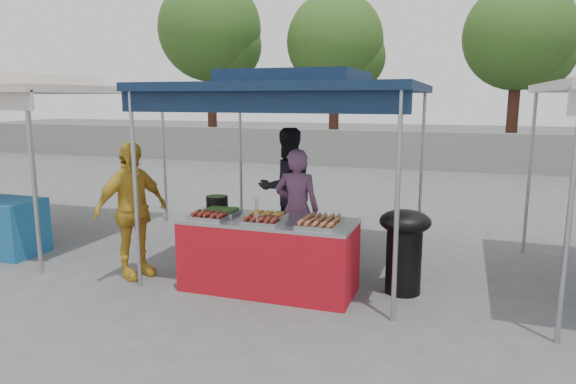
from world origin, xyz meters
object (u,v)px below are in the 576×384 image
(vendor_table, at_px, (269,255))
(customer_person, at_px, (132,210))
(cooking_pot, at_px, (217,202))
(vendor_woman, at_px, (297,209))
(helper_man, at_px, (287,188))
(wok_burner, at_px, (404,244))

(vendor_table, distance_m, customer_person, 1.83)
(customer_person, bearing_deg, vendor_table, -64.23)
(cooking_pot, bearing_deg, vendor_woman, 28.81)
(cooking_pot, bearing_deg, helper_man, 73.35)
(vendor_woman, bearing_deg, helper_man, -69.48)
(vendor_woman, xyz_separation_m, customer_person, (-1.85, -0.96, 0.06))
(customer_person, bearing_deg, helper_man, -13.72)
(wok_burner, relative_size, vendor_woman, 0.62)
(vendor_table, relative_size, vendor_woman, 1.25)
(vendor_table, xyz_separation_m, helper_man, (-0.39, 1.80, 0.48))
(wok_burner, bearing_deg, vendor_table, -158.69)
(cooking_pot, relative_size, wok_burner, 0.28)
(vendor_woman, xyz_separation_m, helper_man, (-0.47, 0.96, 0.10))
(cooking_pot, bearing_deg, wok_burner, 1.76)
(vendor_table, distance_m, wok_burner, 1.57)
(cooking_pot, xyz_separation_m, wok_burner, (2.33, 0.07, -0.35))
(wok_burner, bearing_deg, helper_man, 149.68)
(vendor_table, distance_m, vendor_woman, 0.92)
(wok_burner, distance_m, customer_person, 3.33)
(vendor_table, distance_m, helper_man, 1.90)
(wok_burner, xyz_separation_m, helper_man, (-1.90, 1.38, 0.32))
(vendor_table, relative_size, helper_man, 1.11)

